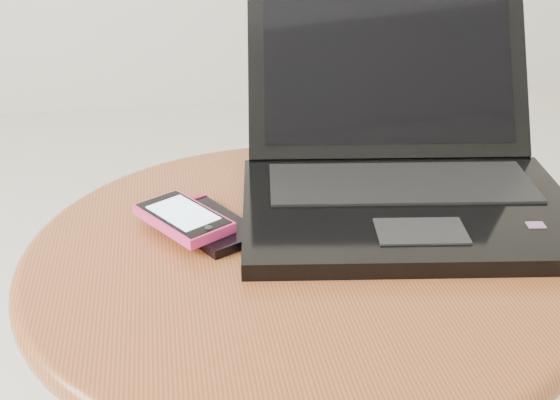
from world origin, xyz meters
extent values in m
cylinder|color=brown|center=(-0.05, 0.08, 0.46)|extent=(0.58, 0.58, 0.03)
torus|color=brown|center=(-0.05, 0.08, 0.46)|extent=(0.60, 0.60, 0.03)
cube|color=black|center=(0.09, 0.12, 0.49)|extent=(0.41, 0.31, 0.02)
cube|color=black|center=(0.09, 0.17, 0.50)|extent=(0.33, 0.16, 0.00)
cube|color=black|center=(0.08, 0.05, 0.50)|extent=(0.10, 0.07, 0.00)
cube|color=red|center=(0.20, 0.04, 0.50)|extent=(0.02, 0.02, 0.00)
cube|color=black|center=(0.11, 0.31, 0.60)|extent=(0.38, 0.18, 0.20)
cube|color=black|center=(0.11, 0.31, 0.60)|extent=(0.34, 0.15, 0.17)
cube|color=black|center=(-0.14, 0.13, 0.48)|extent=(0.12, 0.14, 0.01)
cube|color=#AB1A3B|center=(-0.17, 0.18, 0.49)|extent=(0.06, 0.04, 0.00)
cube|color=#D32E6D|center=(-0.17, 0.13, 0.50)|extent=(0.11, 0.13, 0.01)
cube|color=black|center=(-0.17, 0.13, 0.50)|extent=(0.10, 0.12, 0.00)
cube|color=silver|center=(-0.17, 0.13, 0.50)|extent=(0.08, 0.09, 0.00)
cylinder|color=black|center=(-0.15, 0.09, 0.50)|extent=(0.01, 0.01, 0.00)
camera|label=1|loc=(-0.18, -0.61, 0.87)|focal=47.54mm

